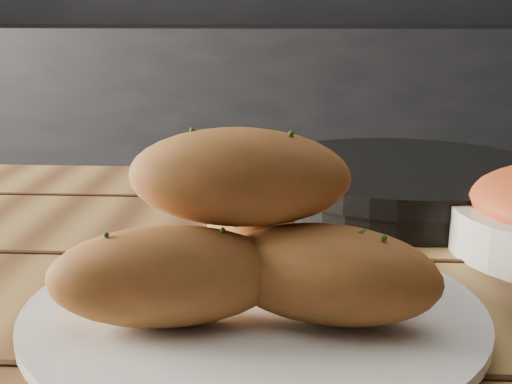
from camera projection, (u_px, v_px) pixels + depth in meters
The scene contains 4 objects.
counter at pixel (314, 152), 2.62m from camera, with size 2.80×0.60×0.90m, color black.
plate at pixel (254, 316), 0.48m from camera, with size 0.31×0.31×0.02m.
bread_rolls at pixel (246, 240), 0.46m from camera, with size 0.25×0.20×0.12m.
skillet at pixel (403, 182), 0.79m from camera, with size 0.45×0.32×0.05m.
Camera 1 is at (-0.06, -0.88, 0.96)m, focal length 50.00 mm.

